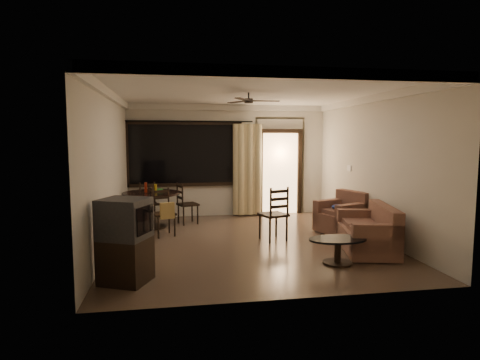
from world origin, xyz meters
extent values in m
plane|color=#7F6651|center=(0.00, 0.00, 0.00)|extent=(5.50, 5.50, 0.00)
plane|color=beige|center=(0.00, 2.75, 1.40)|extent=(5.00, 0.00, 5.00)
plane|color=beige|center=(0.00, -2.75, 1.40)|extent=(5.00, 0.00, 5.00)
plane|color=beige|center=(-2.50, 0.00, 1.40)|extent=(0.00, 5.50, 5.50)
plane|color=beige|center=(2.50, 0.00, 1.40)|extent=(0.00, 5.50, 5.50)
plane|color=white|center=(0.00, 0.00, 2.80)|extent=(5.50, 5.50, 0.00)
cube|color=black|center=(-1.10, 2.72, 1.57)|extent=(2.70, 0.04, 1.45)
cylinder|color=black|center=(-1.00, 2.63, 2.38)|extent=(3.20, 0.03, 0.03)
cube|color=#FFC684|center=(1.35, 2.71, 1.05)|extent=(0.91, 0.03, 2.08)
cube|color=white|center=(2.48, 1.05, 1.30)|extent=(0.02, 0.18, 0.12)
cylinder|color=black|center=(0.00, 0.00, 2.74)|extent=(0.03, 0.03, 0.12)
cylinder|color=black|center=(0.00, 0.00, 2.65)|extent=(0.16, 0.16, 0.08)
cylinder|color=black|center=(-1.87, 1.58, 0.76)|extent=(1.26, 1.26, 0.04)
cylinder|color=black|center=(-1.87, 1.58, 0.39)|extent=(0.13, 0.13, 0.73)
cylinder|color=black|center=(-1.87, 1.58, 0.02)|extent=(0.63, 0.63, 0.03)
cylinder|color=maroon|center=(-1.99, 1.59, 0.89)|extent=(0.06, 0.06, 0.22)
cylinder|color=#AC8712|center=(-1.77, 1.56, 0.87)|extent=(0.06, 0.06, 0.18)
cube|color=#298A39|center=(-1.69, 1.77, 0.81)|extent=(0.14, 0.10, 0.05)
cube|color=black|center=(-2.05, 1.30, 0.45)|extent=(0.53, 0.53, 0.04)
cube|color=black|center=(-1.07, 1.86, 0.45)|extent=(0.53, 0.53, 0.04)
cube|color=black|center=(-1.59, 0.78, 0.45)|extent=(0.53, 0.53, 0.04)
cube|color=#B28A4C|center=(-1.52, 0.56, 0.55)|extent=(0.29, 0.17, 0.32)
cube|color=black|center=(-2.05, 2.30, 0.45)|extent=(0.53, 0.53, 0.04)
cube|color=black|center=(-2.05, -1.81, 0.31)|extent=(0.77, 0.74, 0.61)
cube|color=black|center=(-2.05, -1.81, 0.89)|extent=(0.77, 0.74, 0.55)
cube|color=black|center=(-1.77, -1.94, 0.89)|extent=(0.20, 0.41, 0.37)
cube|color=#452620|center=(1.93, -0.94, 0.20)|extent=(1.11, 1.63, 0.37)
cube|color=#452620|center=(2.22, -1.00, 0.51)|extent=(0.52, 1.49, 0.60)
cube|color=#452620|center=(1.78, -1.58, 0.39)|extent=(0.81, 0.34, 0.46)
cube|color=#452620|center=(2.08, -0.29, 0.39)|extent=(0.81, 0.34, 0.46)
cube|color=#452620|center=(1.88, -0.92, 0.42)|extent=(0.84, 1.39, 0.11)
cube|color=#452620|center=(2.05, 0.42, 0.22)|extent=(1.07, 1.07, 0.39)
cube|color=#452620|center=(2.35, 0.53, 0.54)|extent=(0.47, 0.85, 0.64)
cube|color=#452620|center=(2.16, 0.11, 0.41)|extent=(0.85, 0.45, 0.49)
cube|color=#452620|center=(1.94, 0.73, 0.41)|extent=(0.85, 0.45, 0.49)
cube|color=#452620|center=(2.00, 0.41, 0.44)|extent=(0.77, 0.80, 0.12)
ellipsoid|color=navy|center=(2.00, 0.41, 0.55)|extent=(0.35, 0.30, 0.10)
ellipsoid|color=black|center=(1.14, -1.53, 0.39)|extent=(0.93, 0.56, 0.03)
cylinder|color=black|center=(1.14, -1.53, 0.20)|extent=(0.10, 0.10, 0.37)
cylinder|color=black|center=(1.14, -1.53, 0.02)|extent=(0.45, 0.45, 0.03)
cube|color=black|center=(0.50, 0.08, 0.50)|extent=(0.59, 0.59, 0.04)
camera|label=1|loc=(-1.39, -7.33, 1.97)|focal=30.00mm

